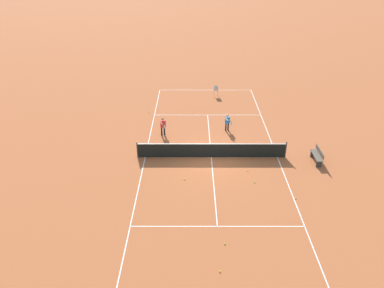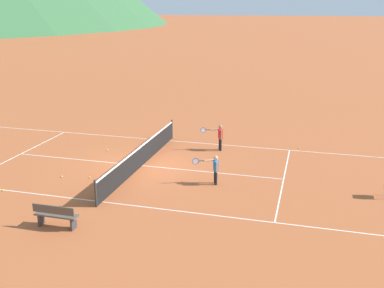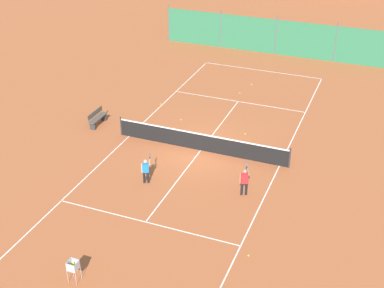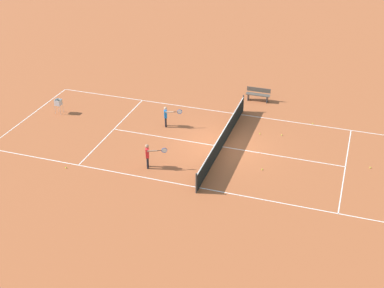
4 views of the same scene
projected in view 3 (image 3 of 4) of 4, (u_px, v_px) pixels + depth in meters
name	position (u px, v px, depth m)	size (l,w,h in m)	color
ground_plane	(201.00, 150.00, 27.26)	(600.00, 600.00, 0.00)	#A8542D
court_line_markings	(201.00, 150.00, 27.26)	(8.25, 23.85, 0.01)	white
tennis_net	(201.00, 142.00, 27.02)	(9.18, 0.08, 1.06)	#2D2D2D
windscreen_fence_far	(276.00, 37.00, 39.19)	(17.28, 0.08, 2.90)	#2D754C
player_far_baseline	(146.00, 169.00, 24.34)	(0.42, 1.06, 1.23)	black
player_near_baseline	(244.00, 180.00, 23.47)	(0.46, 1.11, 1.32)	black
tennis_ball_alley_right	(245.00, 134.00, 28.74)	(0.07, 0.07, 0.07)	#CCE033
tennis_ball_by_net_right	(248.00, 255.00, 20.22)	(0.07, 0.07, 0.07)	#CCE033
tennis_ball_mid_court	(181.00, 120.00, 30.22)	(0.07, 0.07, 0.07)	#CCE033
tennis_ball_alley_left	(240.00, 93.00, 33.48)	(0.07, 0.07, 0.07)	#CCE033
tennis_ball_near_corner	(161.00, 104.00, 32.04)	(0.07, 0.07, 0.07)	#CCE033
tennis_ball_far_corner	(252.00, 85.00, 34.65)	(0.07, 0.07, 0.07)	#CCE033
tennis_ball_service_box	(177.00, 129.00, 29.19)	(0.07, 0.07, 0.07)	#CCE033
ball_hopper	(73.00, 266.00, 18.79)	(0.36, 0.36, 0.89)	#B7B7BC
courtside_bench	(97.00, 118.00, 29.52)	(0.36, 1.50, 0.84)	#51473D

